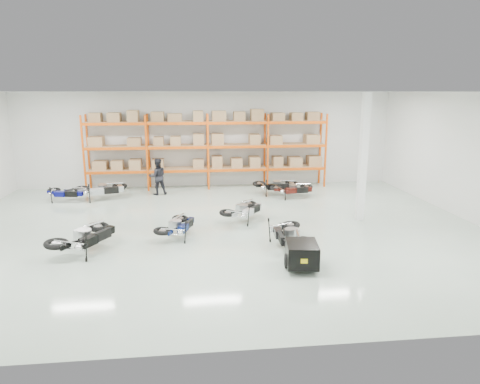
{
  "coord_description": "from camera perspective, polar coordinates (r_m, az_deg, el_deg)",
  "views": [
    {
      "loc": [
        -0.7,
        -13.73,
        4.49
      ],
      "look_at": [
        0.89,
        0.66,
        1.1
      ],
      "focal_mm": 32.0,
      "sensor_mm": 36.0,
      "label": 1
    }
  ],
  "objects": [
    {
      "name": "moto_back_b",
      "position": [
        19.17,
        -18.0,
        0.73
      ],
      "size": [
        2.05,
        1.39,
        1.21
      ],
      "primitive_type": null,
      "rotation": [
        0.0,
        -0.09,
        1.84
      ],
      "color": "#B2B6BD",
      "rests_on": "ground"
    },
    {
      "name": "moto_back_d",
      "position": [
        18.67,
        7.06,
        0.76
      ],
      "size": [
        1.72,
        0.95,
        1.08
      ],
      "primitive_type": null,
      "rotation": [
        0.0,
        -0.09,
        1.65
      ],
      "color": "#40100C",
      "rests_on": "ground"
    },
    {
      "name": "trailer",
      "position": [
        11.28,
        8.24,
        -8.19
      ],
      "size": [
        0.91,
        1.7,
        0.7
      ],
      "rotation": [
        0.0,
        0.0,
        -0.13
      ],
      "color": "black",
      "rests_on": "ground"
    },
    {
      "name": "moto_blue_centre",
      "position": [
        13.6,
        -8.33,
        -4.04
      ],
      "size": [
        1.36,
        1.81,
        1.06
      ],
      "primitive_type": null,
      "rotation": [
        0.0,
        -0.09,
        2.76
      ],
      "color": "#071549",
      "rests_on": "ground"
    },
    {
      "name": "moto_black_far_left",
      "position": [
        12.99,
        -20.01,
        -5.09
      ],
      "size": [
        1.81,
        2.18,
        1.27
      ],
      "primitive_type": null,
      "rotation": [
        0.0,
        -0.09,
        2.63
      ],
      "color": "black",
      "rests_on": "ground"
    },
    {
      "name": "structural_column",
      "position": [
        15.57,
        16.08,
        4.39
      ],
      "size": [
        0.25,
        0.25,
        4.5
      ],
      "primitive_type": "cube",
      "color": "white",
      "rests_on": "ground"
    },
    {
      "name": "moto_silver_left",
      "position": [
        15.17,
        0.53,
        -1.95
      ],
      "size": [
        1.75,
        1.9,
        1.13
      ],
      "primitive_type": null,
      "rotation": [
        0.0,
        -0.09,
        2.48
      ],
      "color": "#BBBDC2",
      "rests_on": "ground"
    },
    {
      "name": "moto_back_c",
      "position": [
        19.21,
        4.83,
        1.27
      ],
      "size": [
        1.82,
        0.98,
        1.15
      ],
      "primitive_type": null,
      "rotation": [
        0.0,
        -0.09,
        1.51
      ],
      "color": "black",
      "rests_on": "ground"
    },
    {
      "name": "person_back",
      "position": [
        19.4,
        -10.93,
        2.02
      ],
      "size": [
        0.91,
        0.78,
        1.63
      ],
      "primitive_type": "imported",
      "rotation": [
        0.0,
        0.0,
        3.37
      ],
      "color": "black",
      "rests_on": "ground"
    },
    {
      "name": "moto_back_a",
      "position": [
        19.37,
        -22.14,
        0.28
      ],
      "size": [
        1.74,
        1.11,
        1.04
      ],
      "primitive_type": null,
      "rotation": [
        0.0,
        -0.09,
        1.37
      ],
      "color": "navy",
      "rests_on": "ground"
    },
    {
      "name": "pallet_rack",
      "position": [
        20.32,
        -4.33,
        6.84
      ],
      "size": [
        11.28,
        0.98,
        3.62
      ],
      "color": "#DC4F0B",
      "rests_on": "ground"
    },
    {
      "name": "moto_touring_right",
      "position": [
        12.69,
        6.47,
        -5.05
      ],
      "size": [
        0.92,
        1.79,
        1.14
      ],
      "primitive_type": null,
      "rotation": [
        0.0,
        -0.09,
        -0.03
      ],
      "color": "black",
      "rests_on": "ground"
    },
    {
      "name": "room",
      "position": [
        13.93,
        -3.36,
        3.9
      ],
      "size": [
        18.0,
        18.0,
        18.0
      ],
      "color": "#AFC3B0",
      "rests_on": "ground"
    }
  ]
}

